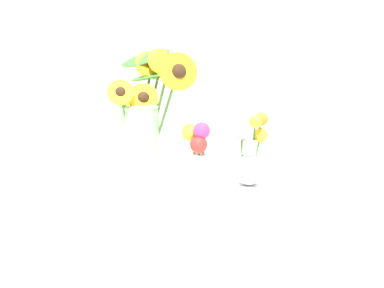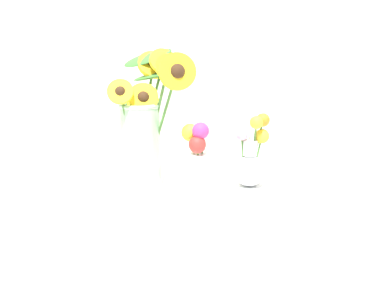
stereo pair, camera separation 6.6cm
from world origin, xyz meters
name	(u,v)px [view 2 (the right image)]	position (x,y,z in m)	size (l,w,h in m)	color
ground_plane	(209,202)	(0.00, 0.00, 0.00)	(6.00, 6.00, 0.00)	silver
serving_tray	(192,191)	(-0.03, 0.05, 0.01)	(0.53, 0.53, 0.02)	white
mason_jar_sunflowers	(145,126)	(-0.15, 0.09, 0.18)	(0.22, 0.22, 0.35)	#99CC9E
vase_small_center	(201,160)	(-0.02, 0.02, 0.10)	(0.08, 0.08, 0.18)	white
vase_bulb_right	(251,159)	(0.12, 0.04, 0.09)	(0.09, 0.08, 0.19)	white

